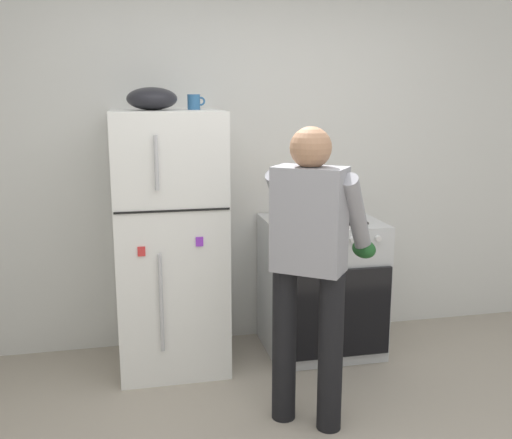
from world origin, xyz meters
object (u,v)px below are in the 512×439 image
(stove_range, at_px, (321,286))
(coffee_mug, at_px, (194,102))
(refrigerator, at_px, (170,241))
(mixing_bowl, at_px, (152,99))
(red_pot, at_px, (302,213))
(person_cook, at_px, (311,252))

(stove_range, relative_size, coffee_mug, 8.27)
(refrigerator, relative_size, mixing_bowl, 5.40)
(red_pot, relative_size, coffee_mug, 2.94)
(refrigerator, height_order, red_pot, refrigerator)
(stove_range, height_order, coffee_mug, coffee_mug)
(person_cook, height_order, coffee_mug, coffee_mug)
(mixing_bowl, bearing_deg, refrigerator, -0.21)
(refrigerator, distance_m, coffee_mug, 0.90)
(person_cook, height_order, mixing_bowl, mixing_bowl)
(refrigerator, height_order, person_cook, refrigerator)
(refrigerator, distance_m, person_cook, 1.11)
(mixing_bowl, bearing_deg, coffee_mug, 10.78)
(red_pot, distance_m, mixing_bowl, 1.20)
(person_cook, bearing_deg, red_pot, 76.46)
(refrigerator, bearing_deg, person_cook, -53.17)
(refrigerator, distance_m, mixing_bowl, 0.90)
(stove_range, bearing_deg, person_cook, -112.42)
(refrigerator, xyz_separation_m, person_cook, (0.66, -0.89, 0.12))
(red_pot, bearing_deg, mixing_bowl, 176.97)
(coffee_mug, bearing_deg, stove_range, -4.09)
(stove_range, distance_m, coffee_mug, 1.51)
(stove_range, relative_size, person_cook, 0.58)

